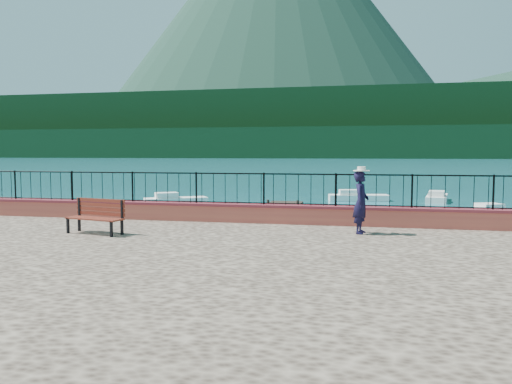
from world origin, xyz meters
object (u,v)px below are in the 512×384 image
at_px(boat_2, 498,210).
at_px(boat_3, 176,198).
at_px(park_bench, 96,223).
at_px(boat_4, 359,195).
at_px(boat_5, 437,196).
at_px(boat_0, 240,220).
at_px(boat_1, 340,218).
at_px(person, 361,202).

distance_m(boat_2, boat_3, 19.14).
bearing_deg(park_bench, boat_3, 118.07).
relative_size(park_bench, boat_4, 0.43).
height_order(boat_2, boat_5, same).
distance_m(boat_0, boat_2, 13.65).
relative_size(boat_1, boat_3, 0.84).
xyz_separation_m(boat_0, boat_2, (12.16, 6.21, 0.00)).
distance_m(park_bench, boat_3, 19.45).
bearing_deg(boat_5, person, 177.48).
relative_size(boat_1, boat_4, 0.83).
xyz_separation_m(boat_0, boat_3, (-6.72, 9.41, 0.00)).
bearing_deg(boat_0, park_bench, -94.27).
height_order(person, boat_3, person).
bearing_deg(person, boat_2, -16.64).
distance_m(boat_4, boat_5, 5.39).
height_order(boat_1, boat_5, same).
relative_size(person, boat_5, 0.40).
bearing_deg(boat_2, person, -140.32).
bearing_deg(boat_4, boat_3, -167.51).
height_order(person, boat_4, person).
xyz_separation_m(park_bench, person, (6.98, 1.55, 0.56)).
bearing_deg(boat_3, boat_1, -69.07).
relative_size(person, boat_0, 0.44).
distance_m(boat_0, boat_5, 18.21).
xyz_separation_m(boat_0, boat_1, (4.34, 1.42, 0.00)).
bearing_deg(boat_0, boat_2, 32.99).
xyz_separation_m(park_bench, boat_5, (12.05, 24.31, -1.08)).
bearing_deg(boat_5, park_bench, 163.68).
bearing_deg(boat_4, boat_0, -119.37).
xyz_separation_m(person, boat_0, (-5.30, 7.79, -1.65)).
relative_size(boat_2, boat_4, 0.80).
relative_size(boat_2, boat_5, 0.78).
relative_size(boat_2, boat_3, 0.81).
xyz_separation_m(person, boat_4, (-0.27, 22.05, -1.65)).
bearing_deg(boat_0, boat_3, 131.47).
height_order(boat_3, boat_4, same).
xyz_separation_m(boat_1, boat_2, (7.82, 4.79, 0.00)).
height_order(park_bench, boat_5, park_bench).
bearing_deg(boat_3, person, -88.27).
bearing_deg(park_bench, boat_1, 73.80).
xyz_separation_m(park_bench, boat_1, (6.02, 10.76, -1.08)).
bearing_deg(boat_1, person, -82.84).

